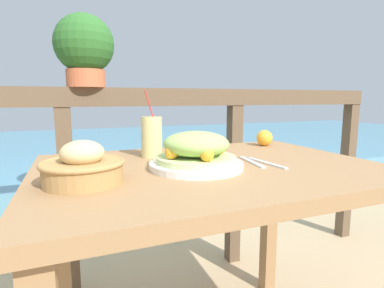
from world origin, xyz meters
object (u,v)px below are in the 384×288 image
object	(u,v)px
salad_plate	(196,153)
potted_plant	(84,48)
bread_basket	(83,167)
drink_glass	(152,137)

from	to	relation	value
salad_plate	potted_plant	bearing A→B (deg)	112.50
salad_plate	bread_basket	world-z (taller)	salad_plate
drink_glass	potted_plant	world-z (taller)	potted_plant
drink_glass	potted_plant	distance (m)	0.61
drink_glass	bread_basket	xyz separation A→B (m)	(-0.25, -0.28, -0.03)
salad_plate	bread_basket	xyz separation A→B (m)	(-0.33, -0.05, -0.01)
bread_basket	potted_plant	xyz separation A→B (m)	(0.05, 0.72, 0.40)
bread_basket	drink_glass	bearing A→B (deg)	48.36
drink_glass	bread_basket	bearing A→B (deg)	-131.64
salad_plate	drink_glass	bearing A→B (deg)	109.44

